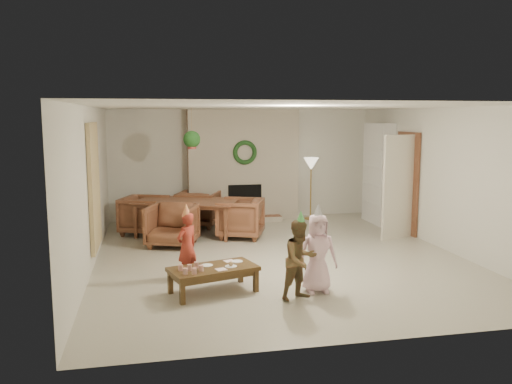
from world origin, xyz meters
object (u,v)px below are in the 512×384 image
object	(u,v)px
dining_table	(186,218)
coffee_table_top	(213,269)
child_plaid	(300,260)
dining_chair_far	(198,209)
dining_chair_left	(145,215)
child_red	(187,246)
child_pink	(318,253)
dining_chair_right	(240,218)
dining_chair_near	(172,225)

from	to	relation	value
dining_table	coffee_table_top	size ratio (longest dim) A/B	1.72
dining_table	child_plaid	size ratio (longest dim) A/B	1.90
dining_chair_far	dining_chair_left	size ratio (longest dim) A/B	1.00
dining_chair_far	coffee_table_top	xyz separation A→B (m)	(-0.21, -4.31, -0.06)
child_red	child_plaid	distance (m)	1.76
coffee_table_top	child_plaid	world-z (taller)	child_plaid
dining_table	dining_chair_far	world-z (taller)	dining_chair_far
child_plaid	child_pink	world-z (taller)	child_pink
child_red	child_plaid	size ratio (longest dim) A/B	0.94
dining_chair_left	child_plaid	size ratio (longest dim) A/B	0.81
coffee_table_top	dining_chair_right	bearing A→B (deg)	57.45
coffee_table_top	child_red	bearing A→B (deg)	98.93
dining_table	coffee_table_top	world-z (taller)	dining_table
dining_chair_near	child_pink	world-z (taller)	child_pink
dining_chair_left	child_red	world-z (taller)	child_red
dining_chair_near	coffee_table_top	size ratio (longest dim) A/B	0.74
coffee_table_top	child_plaid	bearing A→B (deg)	-39.95
coffee_table_top	child_pink	bearing A→B (deg)	-26.20
coffee_table_top	child_plaid	distance (m)	1.18
dining_table	dining_chair_right	distance (m)	1.09
dining_chair_right	coffee_table_top	size ratio (longest dim) A/B	0.74
dining_chair_far	dining_chair_left	xyz separation A→B (m)	(-1.13, -0.50, 0.00)
dining_table	dining_chair_near	xyz separation A→B (m)	(-0.31, -0.81, 0.04)
dining_table	coffee_table_top	bearing A→B (deg)	-67.19
dining_chair_right	child_red	distance (m)	2.75
dining_chair_right	coffee_table_top	bearing A→B (deg)	4.75
dining_table	dining_chair_near	size ratio (longest dim) A/B	2.34
coffee_table_top	child_red	size ratio (longest dim) A/B	1.16
dining_chair_right	child_red	bearing A→B (deg)	-4.99
dining_chair_near	dining_chair_right	distance (m)	1.40
child_red	child_pink	xyz separation A→B (m)	(1.67, -0.88, 0.04)
dining_chair_far	dining_chair_right	bearing A→B (deg)	141.34
dining_chair_right	child_plaid	bearing A→B (deg)	23.62
dining_table	child_red	world-z (taller)	child_red
dining_table	dining_chair_left	size ratio (longest dim) A/B	2.34
dining_chair_far	dining_chair_near	bearing A→B (deg)	90.00
dining_chair_left	child_red	bearing A→B (deg)	-147.87
child_plaid	child_red	bearing A→B (deg)	117.78
child_red	child_plaid	bearing A→B (deg)	101.49
child_pink	dining_chair_near	bearing A→B (deg)	122.64
dining_chair_near	dining_chair_right	bearing A→B (deg)	38.66
child_pink	dining_chair_left	bearing A→B (deg)	120.63
dining_chair_far	child_plaid	bearing A→B (deg)	121.29
dining_table	dining_chair_right	bearing A→B (deg)	0.00
dining_chair_near	dining_chair_left	xyz separation A→B (m)	(-0.50, 1.13, 0.00)
dining_table	child_pink	bearing A→B (deg)	-47.30
child_plaid	dining_table	bearing A→B (deg)	83.24
dining_chair_far	dining_chair_right	distance (m)	1.40
dining_chair_near	dining_chair_left	size ratio (longest dim) A/B	1.00
dining_table	dining_chair_far	distance (m)	0.87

